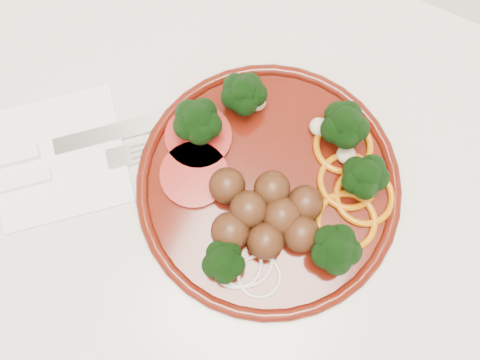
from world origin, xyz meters
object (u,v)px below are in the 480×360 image
at_px(plate, 273,186).
at_px(napkin, 59,157).
at_px(fork, 34,178).
at_px(knife, 33,152).

height_order(plate, napkin, plate).
height_order(plate, fork, plate).
height_order(napkin, knife, knife).
xyz_separation_m(napkin, knife, (-0.03, -0.01, 0.01)).
bearing_deg(fork, knife, 83.00).
bearing_deg(plate, knife, -163.04).
bearing_deg(napkin, plate, 16.76).
bearing_deg(knife, napkin, -22.66).
bearing_deg(fork, napkin, 33.31).
relative_size(napkin, knife, 0.77).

